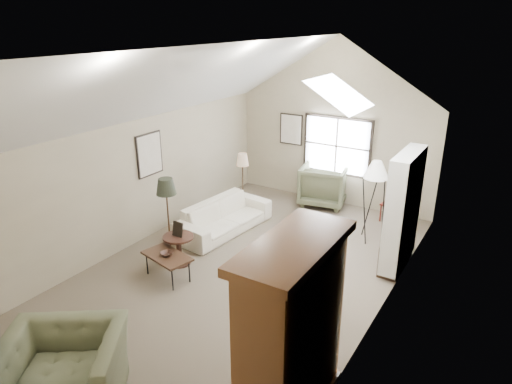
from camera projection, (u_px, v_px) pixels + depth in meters
The scene contains 18 objects.
room_shell at pixel (243, 94), 7.25m from camera, with size 5.01×8.01×4.00m.
window at pixel (337, 146), 10.98m from camera, with size 1.72×0.08×1.42m, color black.
skylight at pixel (341, 92), 7.32m from camera, with size 0.80×1.20×0.52m, color white, non-canonical shape.
wall_art at pixel (221, 142), 10.24m from camera, with size 1.97×3.71×0.88m.
armoire at pixel (291, 332), 5.03m from camera, with size 0.60×1.50×2.20m, color brown.
tv_alcove at pixel (403, 209), 8.11m from camera, with size 0.32×1.30×2.10m, color white.
media_console at pixel (397, 251), 8.43m from camera, with size 0.34×1.18×0.60m, color #382316.
tv_panel at pixel (400, 221), 8.21m from camera, with size 0.05×0.90×0.55m, color black.
sofa at pixel (224, 217), 9.81m from camera, with size 2.28×0.89×0.67m, color white.
armchair_near at pixel (63, 371), 5.37m from camera, with size 1.37×1.20×0.89m, color #515B3F.
armchair_far at pixel (324, 185), 11.19m from camera, with size 1.07×1.10×1.01m, color #676D4C.
coffee_table at pixel (168, 267), 8.04m from camera, with size 0.90×0.50×0.46m, color #3A2017.
bowl at pixel (167, 254), 7.95m from camera, with size 0.22×0.22×0.05m, color #321E14.
side_table at pixel (179, 250), 8.51m from camera, with size 0.57×0.57×0.57m, color #391F17.
side_chair at pixel (392, 200), 10.21m from camera, with size 0.40×0.40×1.02m, color maroon.
tripod_lamp at pixel (373, 201), 9.21m from camera, with size 0.51×0.51×1.75m, color white, non-canonical shape.
dark_lamp at pixel (168, 217), 8.68m from camera, with size 0.38×0.38×1.59m, color black, non-canonical shape.
tan_lamp at pixel (243, 181), 10.78m from camera, with size 0.29×0.29×1.43m, color tan, non-canonical shape.
Camera 1 is at (4.01, -6.13, 4.35)m, focal length 32.00 mm.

